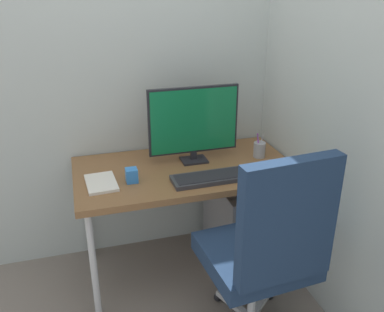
% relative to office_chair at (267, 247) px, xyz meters
% --- Properties ---
extents(ground_plane, '(8.00, 8.00, 0.00)m').
position_rel_office_chair_xyz_m(ground_plane, '(-0.21, 0.70, -0.59)').
color(ground_plane, slate).
extents(wall_back, '(3.09, 0.04, 2.80)m').
position_rel_office_chair_xyz_m(wall_back, '(-0.21, 1.08, 0.81)').
color(wall_back, '#B7C1BC').
rests_on(wall_back, ground_plane).
extents(wall_side_right, '(0.04, 2.49, 2.80)m').
position_rel_office_chair_xyz_m(wall_side_right, '(0.47, 0.44, 0.81)').
color(wall_side_right, '#B7C1BC').
rests_on(wall_side_right, ground_plane).
extents(desk, '(1.29, 0.70, 0.72)m').
position_rel_office_chair_xyz_m(desk, '(-0.21, 0.70, 0.07)').
color(desk, brown).
rests_on(desk, ground_plane).
extents(office_chair, '(0.56, 0.56, 1.10)m').
position_rel_office_chair_xyz_m(office_chair, '(0.00, 0.00, 0.00)').
color(office_chair, black).
rests_on(office_chair, ground_plane).
extents(filing_cabinet, '(0.37, 0.56, 0.56)m').
position_rel_office_chair_xyz_m(filing_cabinet, '(0.19, 0.72, -0.31)').
color(filing_cabinet, gray).
rests_on(filing_cabinet, ground_plane).
extents(monitor, '(0.55, 0.12, 0.46)m').
position_rel_office_chair_xyz_m(monitor, '(-0.13, 0.79, 0.38)').
color(monitor, black).
rests_on(monitor, desk).
extents(keyboard, '(0.46, 0.17, 0.03)m').
position_rel_office_chair_xyz_m(keyboard, '(-0.10, 0.50, 0.14)').
color(keyboard, '#333338').
rests_on(keyboard, desk).
extents(mouse, '(0.08, 0.10, 0.03)m').
position_rel_office_chair_xyz_m(mouse, '(0.24, 0.48, 0.15)').
color(mouse, '#333338').
rests_on(mouse, desk).
extents(pen_holder, '(0.07, 0.07, 0.16)m').
position_rel_office_chair_xyz_m(pen_holder, '(0.28, 0.72, 0.18)').
color(pen_holder, '#9EA0A5').
rests_on(pen_holder, desk).
extents(notebook, '(0.17, 0.25, 0.02)m').
position_rel_office_chair_xyz_m(notebook, '(-0.70, 0.62, 0.14)').
color(notebook, silver).
rests_on(notebook, desk).
extents(desk_clamp_accessory, '(0.06, 0.06, 0.08)m').
position_rel_office_chair_xyz_m(desk_clamp_accessory, '(-0.54, 0.60, 0.17)').
color(desk_clamp_accessory, '#337FD8').
rests_on(desk_clamp_accessory, desk).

